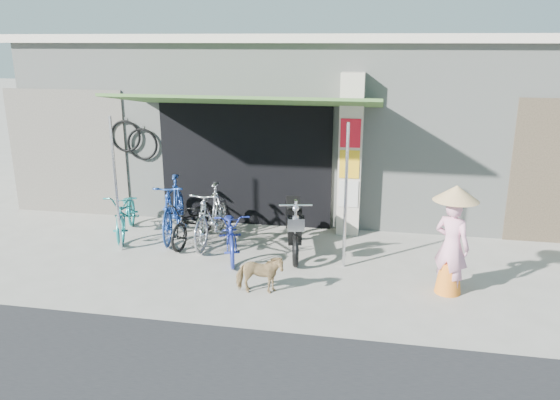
% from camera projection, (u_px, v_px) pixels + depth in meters
% --- Properties ---
extents(ground, '(80.00, 80.00, 0.00)m').
position_uv_depth(ground, '(281.00, 281.00, 8.35)').
color(ground, '#9F9A8F').
rests_on(ground, ground).
extents(bicycle_shop, '(12.30, 5.30, 3.66)m').
position_uv_depth(bicycle_shop, '(321.00, 117.00, 12.63)').
color(bicycle_shop, '#969A92').
rests_on(bicycle_shop, ground).
extents(shop_pillar, '(0.42, 0.44, 3.00)m').
position_uv_depth(shop_pillar, '(350.00, 156.00, 10.08)').
color(shop_pillar, beige).
rests_on(shop_pillar, ground).
extents(awning, '(4.60, 1.88, 2.72)m').
position_uv_depth(awning, '(247.00, 103.00, 9.34)').
color(awning, '#3C612C').
rests_on(awning, ground).
extents(neighbour_left, '(2.60, 0.06, 2.60)m').
position_uv_depth(neighbour_left, '(68.00, 153.00, 11.33)').
color(neighbour_left, '#6B665B').
rests_on(neighbour_left, ground).
extents(bike_teal, '(1.02, 1.76, 0.87)m').
position_uv_depth(bike_teal, '(126.00, 213.00, 10.21)').
color(bike_teal, '#1C807E').
rests_on(bike_teal, ground).
extents(bike_blue, '(0.84, 1.91, 1.11)m').
position_uv_depth(bike_blue, '(173.00, 208.00, 10.12)').
color(bike_blue, '#204192').
rests_on(bike_blue, ground).
extents(bike_black, '(0.75, 1.59, 0.80)m').
position_uv_depth(bike_black, '(193.00, 221.00, 9.86)').
color(bike_black, black).
rests_on(bike_black, ground).
extents(bike_silver, '(0.53, 1.78, 1.06)m').
position_uv_depth(bike_silver, '(211.00, 215.00, 9.80)').
color(bike_silver, silver).
rests_on(bike_silver, ground).
extents(bike_navy, '(1.05, 1.72, 0.85)m').
position_uv_depth(bike_navy, '(231.00, 232.00, 9.22)').
color(bike_navy, navy).
rests_on(bike_navy, ground).
extents(street_dog, '(0.74, 0.43, 0.59)m').
position_uv_depth(street_dog, '(260.00, 274.00, 7.88)').
color(street_dog, '#A37056').
rests_on(street_dog, ground).
extents(moped, '(0.64, 1.84, 1.05)m').
position_uv_depth(moped, '(294.00, 225.00, 9.45)').
color(moped, black).
rests_on(moped, ground).
extents(nun, '(0.64, 0.64, 1.62)m').
position_uv_depth(nun, '(452.00, 240.00, 7.76)').
color(nun, pink).
rests_on(nun, ground).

